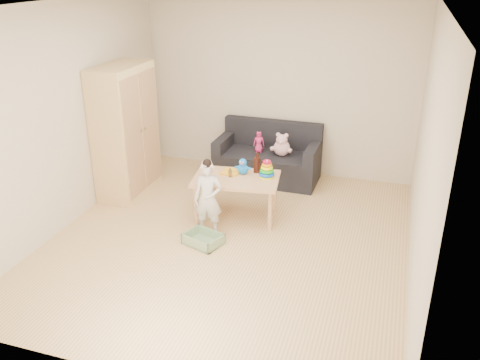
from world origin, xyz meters
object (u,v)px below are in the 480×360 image
(play_table, at_px, (236,197))
(sofa, at_px, (267,166))
(toddler, at_px, (208,199))
(wardrobe, at_px, (125,131))

(play_table, bearing_deg, sofa, 87.48)
(play_table, distance_m, toddler, 0.56)
(sofa, xyz_separation_m, toddler, (-0.24, -1.79, 0.24))
(sofa, distance_m, toddler, 1.82)
(sofa, distance_m, play_table, 1.29)
(sofa, relative_size, play_table, 1.43)
(wardrobe, bearing_deg, play_table, -9.85)
(wardrobe, bearing_deg, toddler, -28.11)
(sofa, bearing_deg, toddler, -96.72)
(sofa, bearing_deg, play_table, -91.66)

